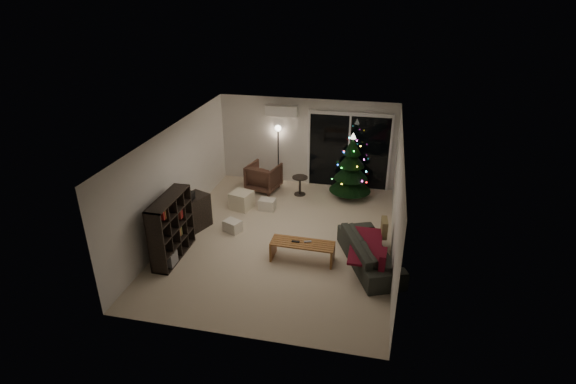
% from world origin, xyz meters
% --- Properties ---
extents(room, '(6.50, 7.51, 2.60)m').
position_xyz_m(room, '(0.46, 1.49, 1.02)').
color(room, beige).
rests_on(room, ground).
extents(bookshelf, '(0.66, 1.45, 1.40)m').
position_xyz_m(bookshelf, '(-2.25, -1.22, 0.70)').
color(bookshelf, black).
rests_on(bookshelf, floor).
extents(media_cabinet, '(0.95, 1.41, 0.82)m').
position_xyz_m(media_cabinet, '(-2.25, -0.24, 0.41)').
color(media_cabinet, black).
rests_on(media_cabinet, floor).
extents(stereo, '(0.42, 0.49, 0.18)m').
position_xyz_m(stereo, '(-2.25, -0.24, 0.91)').
color(stereo, black).
rests_on(stereo, media_cabinet).
extents(armchair, '(0.98, 1.00, 0.77)m').
position_xyz_m(armchair, '(-1.08, 2.51, 0.38)').
color(armchair, brown).
rests_on(armchair, floor).
extents(ottoman, '(0.61, 0.61, 0.45)m').
position_xyz_m(ottoman, '(-1.35, 1.27, 0.23)').
color(ottoman, beige).
rests_on(ottoman, floor).
extents(cardboard_box_a, '(0.47, 0.43, 0.28)m').
position_xyz_m(cardboard_box_a, '(-1.19, 0.06, 0.14)').
color(cardboard_box_a, '#EFE6CE').
rests_on(cardboard_box_a, floor).
extents(cardboard_box_b, '(0.42, 0.32, 0.29)m').
position_xyz_m(cardboard_box_b, '(-0.68, 1.33, 0.14)').
color(cardboard_box_b, '#EFE6CE').
rests_on(cardboard_box_b, floor).
extents(side_table, '(0.53, 0.53, 0.53)m').
position_xyz_m(side_table, '(-0.02, 2.40, 0.27)').
color(side_table, black).
rests_on(side_table, floor).
extents(floor_lamp, '(0.26, 0.26, 1.63)m').
position_xyz_m(floor_lamp, '(-0.83, 3.26, 0.81)').
color(floor_lamp, black).
rests_on(floor_lamp, floor).
extents(sofa, '(1.55, 2.22, 0.60)m').
position_xyz_m(sofa, '(2.05, -0.64, 0.30)').
color(sofa, '#2E332B').
rests_on(sofa, floor).
extents(sofa_throw, '(0.65, 1.49, 0.05)m').
position_xyz_m(sofa_throw, '(1.95, -0.64, 0.44)').
color(sofa_throw, '#4E0E1C').
rests_on(sofa_throw, sofa).
extents(cushion_a, '(0.15, 0.41, 0.40)m').
position_xyz_m(cushion_a, '(2.30, 0.01, 0.55)').
color(cushion_a, '#706147').
rests_on(cushion_a, sofa).
extents(cushion_b, '(0.15, 0.40, 0.40)m').
position_xyz_m(cushion_b, '(2.30, -1.29, 0.55)').
color(cushion_b, '#4E0E1C').
rests_on(cushion_b, sofa).
extents(coffee_table, '(1.35, 0.50, 0.43)m').
position_xyz_m(coffee_table, '(0.65, -0.78, 0.21)').
color(coffee_table, brown).
rests_on(coffee_table, floor).
extents(remote_a, '(0.17, 0.05, 0.02)m').
position_xyz_m(remote_a, '(0.50, -0.78, 0.44)').
color(remote_a, black).
rests_on(remote_a, coffee_table).
extents(remote_b, '(0.16, 0.10, 0.02)m').
position_xyz_m(remote_b, '(0.75, -0.73, 0.44)').
color(remote_b, slate).
rests_on(remote_b, coffee_table).
extents(christmas_tree, '(1.20, 1.20, 1.84)m').
position_xyz_m(christmas_tree, '(1.34, 2.55, 0.92)').
color(christmas_tree, black).
rests_on(christmas_tree, floor).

